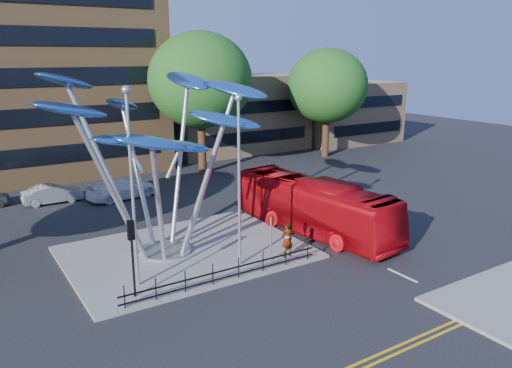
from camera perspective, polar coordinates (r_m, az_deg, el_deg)
ground at (r=22.42m, az=1.03°, el=-12.36°), size 120.00×120.00×0.00m
traffic_island at (r=26.75m, az=-7.98°, el=-7.71°), size 12.00×9.00×0.15m
double_yellow_near at (r=18.41m, az=12.03°, el=-19.24°), size 40.00×0.12×0.01m
double_yellow_far at (r=18.24m, az=12.73°, el=-19.64°), size 40.00×0.12×0.01m
low_building_near at (r=54.27m, az=-2.42°, el=8.07°), size 15.00×8.00×8.00m
low_building_far at (r=61.02m, az=10.11°, el=8.11°), size 12.00×8.00×7.00m
tree_right at (r=43.14m, az=-6.40°, el=11.69°), size 8.80×8.80×12.11m
tree_far at (r=50.95m, az=8.15°, el=11.02°), size 8.00×8.00×10.81m
leaf_sculpture at (r=25.21m, az=-11.40°, el=6.81°), size 12.72×9.54×9.51m
street_lamp_left at (r=21.72m, az=-14.08°, el=1.37°), size 0.36×0.36×8.80m
street_lamp_right at (r=23.35m, az=-1.96°, el=2.05°), size 0.36×0.36×8.30m
traffic_light_island at (r=21.44m, az=-14.03°, el=-6.47°), size 0.28×0.18×3.42m
no_entry_sign_island at (r=24.65m, az=1.69°, el=-5.20°), size 0.60×0.10×2.45m
pedestrian_railing_front at (r=23.02m, az=-3.45°, el=-10.10°), size 10.00×0.06×1.00m
red_bus at (r=29.31m, az=6.55°, el=-2.49°), size 3.90×11.67×3.19m
pedestrian at (r=25.44m, az=3.58°, el=-6.38°), size 0.68×0.46×1.84m
parked_car_mid at (r=37.83m, az=-22.24°, el=-1.06°), size 4.05×1.49×1.32m
parked_car_right at (r=37.41m, az=-15.07°, el=-0.51°), size 5.35×2.89×1.47m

